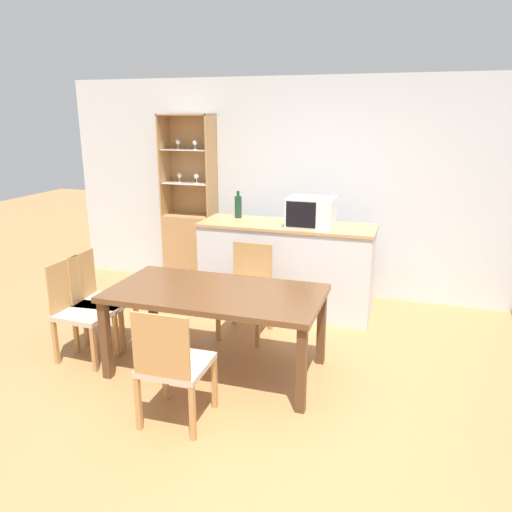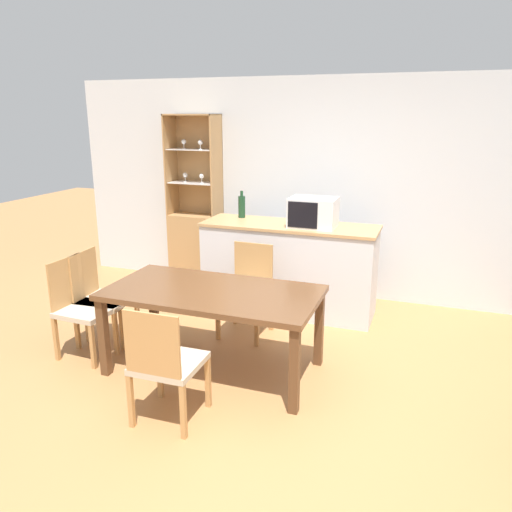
{
  "view_description": "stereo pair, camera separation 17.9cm",
  "coord_description": "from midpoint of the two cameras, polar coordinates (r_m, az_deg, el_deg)",
  "views": [
    {
      "loc": [
        0.92,
        -3.21,
        2.14
      ],
      "look_at": [
        -0.47,
        1.14,
        0.83
      ],
      "focal_mm": 35.0,
      "sensor_mm": 36.0,
      "label": 1
    },
    {
      "loc": [
        1.09,
        -3.15,
        2.14
      ],
      "look_at": [
        -0.47,
        1.14,
        0.83
      ],
      "focal_mm": 35.0,
      "sensor_mm": 36.0,
      "label": 2
    }
  ],
  "objects": [
    {
      "name": "dining_chair_head_far",
      "position": [
        4.94,
        -2.09,
        -3.95
      ],
      "size": [
        0.46,
        0.46,
        0.9
      ],
      "rotation": [
        0.0,
        0.0,
        3.11
      ],
      "color": "#C1B299",
      "rests_on": "ground_plane"
    },
    {
      "name": "dining_chair_side_left_near",
      "position": [
        4.74,
        -20.24,
        -5.83
      ],
      "size": [
        0.47,
        0.47,
        0.9
      ],
      "rotation": [
        0.0,
        0.0,
        -1.62
      ],
      "color": "#C1B299",
      "rests_on": "ground_plane"
    },
    {
      "name": "display_cabinet",
      "position": [
        6.44,
        -8.25,
        2.31
      ],
      "size": [
        0.64,
        0.34,
        2.13
      ],
      "color": "tan",
      "rests_on": "ground_plane"
    },
    {
      "name": "dining_chair_side_left_far",
      "position": [
        4.94,
        -18.37,
        -4.78
      ],
      "size": [
        0.48,
        0.48,
        0.9
      ],
      "rotation": [
        0.0,
        0.0,
        -1.5
      ],
      "color": "#C1B299",
      "rests_on": "ground_plane"
    },
    {
      "name": "wall_back",
      "position": [
        5.96,
        7.85,
        7.54
      ],
      "size": [
        6.8,
        0.06,
        2.55
      ],
      "color": "silver",
      "rests_on": "ground_plane"
    },
    {
      "name": "kitchen_counter",
      "position": [
        5.51,
        2.55,
        -1.34
      ],
      "size": [
        1.9,
        0.63,
        0.99
      ],
      "color": "silver",
      "rests_on": "ground_plane"
    },
    {
      "name": "dining_table",
      "position": [
        4.18,
        -5.85,
        -4.97
      ],
      "size": [
        1.77,
        0.91,
        0.73
      ],
      "color": "brown",
      "rests_on": "ground_plane"
    },
    {
      "name": "ground_plane",
      "position": [
        3.96,
        0.11,
        -16.64
      ],
      "size": [
        18.0,
        18.0,
        0.0
      ],
      "primitive_type": "plane",
      "color": "#B27A47"
    },
    {
      "name": "wine_bottle",
      "position": [
        5.69,
        -2.96,
        5.68
      ],
      "size": [
        0.08,
        0.08,
        0.31
      ],
      "color": "#193D23",
      "rests_on": "kitchen_counter"
    },
    {
      "name": "dining_chair_head_near",
      "position": [
        3.61,
        -10.88,
        -12.15
      ],
      "size": [
        0.45,
        0.45,
        0.9
      ],
      "rotation": [
        0.0,
        0.0,
        0.02
      ],
      "color": "#C1B299",
      "rests_on": "ground_plane"
    },
    {
      "name": "microwave",
      "position": [
        5.26,
        5.3,
        5.03
      ],
      "size": [
        0.48,
        0.36,
        0.31
      ],
      "color": "silver",
      "rests_on": "kitchen_counter"
    }
  ]
}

